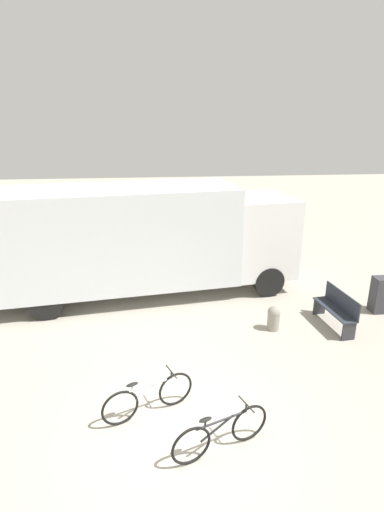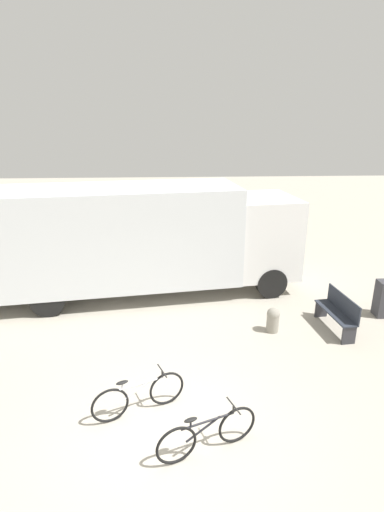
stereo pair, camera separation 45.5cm
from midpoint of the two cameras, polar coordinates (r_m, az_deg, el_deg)
name	(u,v)px [view 2 (the right image)]	position (r m, az deg, el deg)	size (l,w,h in m)	color
ground_plane	(168,433)	(7.48, -1.55, -24.00)	(60.00, 60.00, 0.00)	#A8A091
delivery_truck	(144,236)	(11.76, -5.77, 2.82)	(9.16, 3.45, 3.26)	silver
park_bench	(338,311)	(10.81, 21.32, -7.38)	(0.57, 1.52, 0.95)	#282D38
bicycle_near	(139,396)	(7.66, -5.81, -19.26)	(1.63, 0.74, 0.77)	black
bicycle_middle	(207,434)	(6.96, 4.27, -24.02)	(1.65, 0.71, 0.77)	black
bollard_near_bench	(273,319)	(10.33, 12.74, -8.79)	(0.32, 0.32, 0.64)	gray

